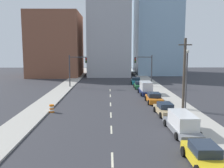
{
  "coord_description": "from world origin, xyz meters",
  "views": [
    {
      "loc": [
        -0.23,
        -6.85,
        7.49
      ],
      "look_at": [
        0.26,
        31.8,
        2.2
      ],
      "focal_mm": 40.0,
      "sensor_mm": 36.0,
      "label": 1
    }
  ],
  "objects_px": {
    "sedan_yellow": "(204,156)",
    "sedan_teal": "(136,81)",
    "traffic_barrel": "(52,108)",
    "sedan_tan": "(165,109)",
    "traffic_signal_right": "(147,67)",
    "utility_pole_right_mid": "(184,74)",
    "street_lamp": "(187,75)",
    "sedan_green": "(140,85)",
    "box_truck_navy": "(146,89)",
    "sedan_orange": "(154,98)",
    "traffic_signal_left": "(74,67)",
    "box_truck_gray": "(182,123)"
  },
  "relations": [
    {
      "from": "sedan_tan",
      "to": "sedan_green",
      "type": "bearing_deg",
      "value": 88.05
    },
    {
      "from": "sedan_tan",
      "to": "box_truck_navy",
      "type": "distance_m",
      "value": 13.27
    },
    {
      "from": "traffic_signal_right",
      "to": "traffic_barrel",
      "type": "xyz_separation_m",
      "value": [
        -14.57,
        -20.42,
        -3.65
      ]
    },
    {
      "from": "traffic_signal_right",
      "to": "sedan_green",
      "type": "height_order",
      "value": "traffic_signal_right"
    },
    {
      "from": "traffic_barrel",
      "to": "traffic_signal_left",
      "type": "bearing_deg",
      "value": 89.97
    },
    {
      "from": "sedan_yellow",
      "to": "box_truck_navy",
      "type": "bearing_deg",
      "value": 90.38
    },
    {
      "from": "sedan_orange",
      "to": "box_truck_navy",
      "type": "height_order",
      "value": "box_truck_navy"
    },
    {
      "from": "street_lamp",
      "to": "sedan_tan",
      "type": "xyz_separation_m",
      "value": [
        -3.07,
        -2.27,
        -3.77
      ]
    },
    {
      "from": "traffic_barrel",
      "to": "sedan_tan",
      "type": "bearing_deg",
      "value": -5.61
    },
    {
      "from": "traffic_signal_left",
      "to": "traffic_signal_right",
      "type": "bearing_deg",
      "value": 0.0
    },
    {
      "from": "utility_pole_right_mid",
      "to": "sedan_green",
      "type": "xyz_separation_m",
      "value": [
        -3.17,
        18.08,
        -3.95
      ]
    },
    {
      "from": "traffic_barrel",
      "to": "box_truck_gray",
      "type": "relative_size",
      "value": 0.15
    },
    {
      "from": "traffic_signal_right",
      "to": "sedan_orange",
      "type": "relative_size",
      "value": 1.38
    },
    {
      "from": "sedan_green",
      "to": "box_truck_navy",
      "type": "bearing_deg",
      "value": -87.82
    },
    {
      "from": "sedan_yellow",
      "to": "box_truck_navy",
      "type": "relative_size",
      "value": 0.86
    },
    {
      "from": "traffic_signal_right",
      "to": "sedan_orange",
      "type": "bearing_deg",
      "value": -94.57
    },
    {
      "from": "utility_pole_right_mid",
      "to": "sedan_teal",
      "type": "xyz_separation_m",
      "value": [
        -3.18,
        24.62,
        -3.89
      ]
    },
    {
      "from": "traffic_signal_left",
      "to": "utility_pole_right_mid",
      "type": "distance_m",
      "value": 25.53
    },
    {
      "from": "box_truck_navy",
      "to": "sedan_teal",
      "type": "bearing_deg",
      "value": 89.67
    },
    {
      "from": "sedan_orange",
      "to": "sedan_yellow",
      "type": "bearing_deg",
      "value": -90.36
    },
    {
      "from": "sedan_yellow",
      "to": "sedan_tan",
      "type": "relative_size",
      "value": 1.02
    },
    {
      "from": "traffic_signal_right",
      "to": "traffic_barrel",
      "type": "bearing_deg",
      "value": -125.52
    },
    {
      "from": "street_lamp",
      "to": "sedan_green",
      "type": "bearing_deg",
      "value": 101.4
    },
    {
      "from": "traffic_signal_left",
      "to": "traffic_barrel",
      "type": "relative_size",
      "value": 6.81
    },
    {
      "from": "traffic_signal_right",
      "to": "traffic_barrel",
      "type": "distance_m",
      "value": 25.35
    },
    {
      "from": "sedan_orange",
      "to": "sedan_teal",
      "type": "height_order",
      "value": "sedan_teal"
    },
    {
      "from": "street_lamp",
      "to": "sedan_orange",
      "type": "height_order",
      "value": "street_lamp"
    },
    {
      "from": "traffic_barrel",
      "to": "sedan_green",
      "type": "relative_size",
      "value": 0.22
    },
    {
      "from": "box_truck_navy",
      "to": "traffic_barrel",
      "type": "bearing_deg",
      "value": -139.18
    },
    {
      "from": "sedan_yellow",
      "to": "sedan_teal",
      "type": "bearing_deg",
      "value": 90.78
    },
    {
      "from": "box_truck_gray",
      "to": "sedan_orange",
      "type": "distance_m",
      "value": 13.16
    },
    {
      "from": "box_truck_gray",
      "to": "sedan_orange",
      "type": "bearing_deg",
      "value": 89.41
    },
    {
      "from": "sedan_tan",
      "to": "box_truck_navy",
      "type": "xyz_separation_m",
      "value": [
        -0.27,
        13.26,
        0.39
      ]
    },
    {
      "from": "traffic_signal_right",
      "to": "box_truck_gray",
      "type": "distance_m",
      "value": 28.33
    },
    {
      "from": "sedan_tan",
      "to": "traffic_signal_left",
      "type": "bearing_deg",
      "value": 118.3
    },
    {
      "from": "sedan_tan",
      "to": "box_truck_navy",
      "type": "bearing_deg",
      "value": 87.76
    },
    {
      "from": "traffic_signal_right",
      "to": "traffic_barrel",
      "type": "height_order",
      "value": "traffic_signal_right"
    },
    {
      "from": "traffic_signal_right",
      "to": "sedan_teal",
      "type": "xyz_separation_m",
      "value": [
        -1.64,
        4.82,
        -3.44
      ]
    },
    {
      "from": "box_truck_navy",
      "to": "sedan_teal",
      "type": "relative_size",
      "value": 1.17
    },
    {
      "from": "sedan_tan",
      "to": "sedan_green",
      "type": "distance_m",
      "value": 20.01
    },
    {
      "from": "traffic_signal_right",
      "to": "street_lamp",
      "type": "xyz_separation_m",
      "value": [
        1.94,
        -19.47,
        0.29
      ]
    },
    {
      "from": "traffic_signal_left",
      "to": "box_truck_navy",
      "type": "height_order",
      "value": "traffic_signal_left"
    },
    {
      "from": "sedan_yellow",
      "to": "sedan_teal",
      "type": "height_order",
      "value": "sedan_teal"
    },
    {
      "from": "sedan_green",
      "to": "sedan_teal",
      "type": "height_order",
      "value": "sedan_teal"
    },
    {
      "from": "box_truck_gray",
      "to": "sedan_teal",
      "type": "bearing_deg",
      "value": 89.73
    },
    {
      "from": "traffic_signal_right",
      "to": "utility_pole_right_mid",
      "type": "xyz_separation_m",
      "value": [
        1.53,
        -19.81,
        0.45
      ]
    },
    {
      "from": "utility_pole_right_mid",
      "to": "sedan_orange",
      "type": "bearing_deg",
      "value": 119.45
    },
    {
      "from": "utility_pole_right_mid",
      "to": "street_lamp",
      "type": "height_order",
      "value": "utility_pole_right_mid"
    },
    {
      "from": "street_lamp",
      "to": "sedan_green",
      "type": "relative_size",
      "value": 1.78
    },
    {
      "from": "sedan_orange",
      "to": "sedan_tan",
      "type": "bearing_deg",
      "value": -89.0
    }
  ]
}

